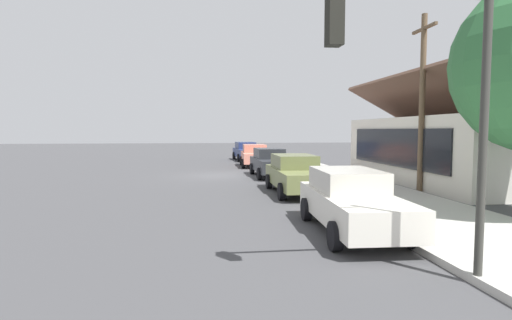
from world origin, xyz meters
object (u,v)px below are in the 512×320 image
car_charcoal (270,162)px  traffic_light_main (425,77)px  fire_hydrant_red (303,171)px  utility_pole_wooden (422,100)px  car_coral (255,155)px  car_ivory (351,201)px  car_olive (296,174)px  car_navy (246,151)px

car_charcoal → traffic_light_main: 16.65m
fire_hydrant_red → utility_pole_wooden: bearing=41.5°
car_coral → utility_pole_wooden: (12.93, 5.52, 3.11)m
car_ivory → car_coral: bearing=-177.2°
car_charcoal → traffic_light_main: (16.43, -0.19, 2.68)m
car_olive → car_ivory: same height
utility_pole_wooden → car_charcoal: bearing=-139.6°
car_navy → car_ivory: 25.21m
car_charcoal → car_ivory: same height
car_coral → car_charcoal: size_ratio=0.98×
car_olive → traffic_light_main: traffic_light_main is taller
car_ivory → traffic_light_main: size_ratio=0.95×
traffic_light_main → car_navy: bearing=179.7°
car_charcoal → car_navy: bearing=179.0°
car_coral → car_olive: 12.68m
car_coral → utility_pole_wooden: size_ratio=0.61×
car_coral → traffic_light_main: traffic_light_main is taller
car_charcoal → utility_pole_wooden: 9.00m
car_ivory → utility_pole_wooden: utility_pole_wooden is taller
car_charcoal → car_ivory: bearing=-1.2°
car_navy → car_coral: 6.02m
car_charcoal → utility_pole_wooden: (6.43, 5.47, 3.11)m
traffic_light_main → fire_hydrant_red: size_ratio=7.32×
car_olive → traffic_light_main: 10.60m
car_olive → car_ivory: (6.51, -0.05, -0.00)m
car_coral → car_charcoal: bearing=3.1°
car_coral → car_charcoal: same height
car_olive → utility_pole_wooden: 6.24m
car_olive → fire_hydrant_red: size_ratio=6.88×
traffic_light_main → car_olive: bearing=178.5°
car_coral → fire_hydrant_red: bearing=12.9°
traffic_light_main → utility_pole_wooden: (-10.00, 5.66, 0.44)m
car_coral → utility_pole_wooden: 14.40m
car_olive → traffic_light_main: (10.26, -0.26, 2.67)m
traffic_light_main → fire_hydrant_red: (-14.53, 1.66, -2.99)m
car_charcoal → traffic_light_main: size_ratio=0.89×
utility_pole_wooden → fire_hydrant_red: size_ratio=10.56×
car_olive → traffic_light_main: size_ratio=0.94×
car_coral → traffic_light_main: bearing=2.3°
car_navy → car_coral: same height
car_navy → car_charcoal: same height
car_navy → car_olive: (18.70, 0.13, 0.00)m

